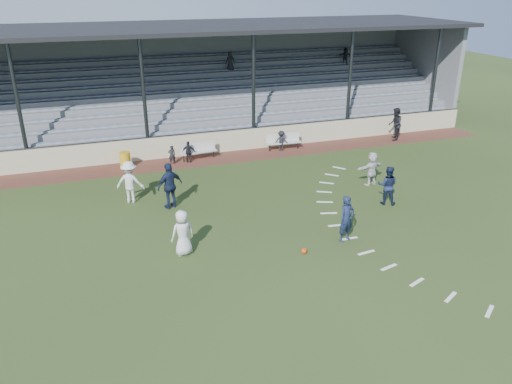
% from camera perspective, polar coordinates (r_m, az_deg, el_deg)
% --- Properties ---
extents(ground, '(90.00, 90.00, 0.00)m').
position_cam_1_polar(ground, '(18.08, 2.59, -6.74)').
color(ground, '#2C3D19').
rests_on(ground, ground).
extents(cinder_track, '(34.00, 2.00, 0.02)m').
position_cam_1_polar(cinder_track, '(27.25, -5.49, 3.72)').
color(cinder_track, '#502A20').
rests_on(cinder_track, ground).
extents(retaining_wall, '(34.00, 0.18, 1.20)m').
position_cam_1_polar(retaining_wall, '(28.04, -6.05, 5.53)').
color(retaining_wall, '#BFB793').
rests_on(retaining_wall, ground).
extents(bench_left, '(2.03, 0.68, 0.95)m').
position_cam_1_polar(bench_left, '(27.19, -6.64, 4.91)').
color(bench_left, beige).
rests_on(bench_left, cinder_track).
extents(bench_right, '(2.02, 0.56, 0.95)m').
position_cam_1_polar(bench_right, '(28.66, 3.11, 5.98)').
color(bench_right, beige).
rests_on(bench_right, cinder_track).
extents(trash_bin, '(0.55, 0.55, 0.87)m').
position_cam_1_polar(trash_bin, '(26.50, -14.72, 3.52)').
color(trash_bin, gold).
rests_on(trash_bin, cinder_track).
extents(football, '(0.20, 0.20, 0.20)m').
position_cam_1_polar(football, '(17.94, 5.51, -6.71)').
color(football, '#E2400D').
rests_on(football, ground).
extents(player_white_lead, '(0.92, 0.70, 1.68)m').
position_cam_1_polar(player_white_lead, '(17.67, -8.39, -4.62)').
color(player_white_lead, silver).
rests_on(player_white_lead, ground).
extents(player_navy_lead, '(0.74, 0.59, 1.78)m').
position_cam_1_polar(player_navy_lead, '(18.66, 10.31, -3.03)').
color(player_navy_lead, '#16203C').
rests_on(player_navy_lead, ground).
extents(player_navy_mid, '(1.05, 1.00, 1.72)m').
position_cam_1_polar(player_navy_mid, '(22.15, 14.79, 0.75)').
color(player_navy_mid, '#16203C').
rests_on(player_navy_mid, ground).
extents(player_white_wing, '(1.38, 1.09, 1.87)m').
position_cam_1_polar(player_white_wing, '(22.23, -14.22, 1.11)').
color(player_white_wing, silver).
rests_on(player_white_wing, ground).
extents(player_navy_wing, '(1.28, 0.90, 2.01)m').
position_cam_1_polar(player_navy_wing, '(21.28, -9.81, 0.71)').
color(player_navy_wing, '#16203C').
rests_on(player_navy_wing, ground).
extents(player_white_back, '(1.58, 0.83, 1.62)m').
position_cam_1_polar(player_white_back, '(24.10, 13.09, 2.63)').
color(player_white_back, silver).
rests_on(player_white_back, ground).
extents(official, '(1.14, 1.20, 1.96)m').
position_cam_1_polar(official, '(31.43, 15.61, 7.49)').
color(official, black).
rests_on(official, cinder_track).
extents(sub_left_near, '(0.38, 0.26, 1.03)m').
position_cam_1_polar(sub_left_near, '(26.59, -9.59, 4.20)').
color(sub_left_near, black).
rests_on(sub_left_near, cinder_track).
extents(sub_left_far, '(0.74, 0.46, 1.17)m').
position_cam_1_polar(sub_left_far, '(26.71, -7.71, 4.56)').
color(sub_left_far, black).
rests_on(sub_left_far, cinder_track).
extents(sub_right, '(0.86, 0.70, 1.16)m').
position_cam_1_polar(sub_right, '(28.42, 2.91, 5.87)').
color(sub_right, black).
rests_on(sub_right, cinder_track).
extents(grandstand, '(34.60, 9.00, 6.61)m').
position_cam_1_polar(grandstand, '(32.10, -8.14, 10.62)').
color(grandstand, slate).
rests_on(grandstand, ground).
extents(penalty_arc, '(3.89, 14.63, 0.01)m').
position_cam_1_polar(penalty_arc, '(19.80, 13.81, -4.61)').
color(penalty_arc, white).
rests_on(penalty_arc, ground).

